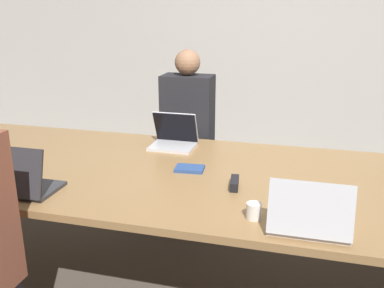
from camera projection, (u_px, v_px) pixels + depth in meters
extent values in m
plane|color=brown|center=(231.00, 282.00, 2.73)|extent=(24.00, 24.00, 0.00)
cube|color=beige|center=(274.00, 35.00, 4.53)|extent=(12.00, 0.06, 2.80)
cube|color=#9E7547|center=(234.00, 180.00, 2.51)|extent=(4.51, 1.39, 0.04)
cylinder|color=#4C4C51|center=(0.00, 173.00, 3.61)|extent=(0.08, 0.08, 0.68)
cube|color=silver|center=(308.00, 226.00, 1.92)|extent=(0.35, 0.23, 0.02)
cube|color=silver|center=(310.00, 210.00, 1.80)|extent=(0.36, 0.08, 0.23)
cube|color=silver|center=(310.00, 209.00, 1.81)|extent=(0.35, 0.07, 0.23)
cylinder|color=white|center=(254.00, 211.00, 2.00)|extent=(0.07, 0.07, 0.08)
cube|color=#333338|center=(28.00, 189.00, 2.32)|extent=(0.33, 0.25, 0.02)
cube|color=#333338|center=(12.00, 172.00, 2.19)|extent=(0.34, 0.08, 0.25)
cube|color=black|center=(14.00, 172.00, 2.20)|extent=(0.33, 0.08, 0.25)
cube|color=silver|center=(173.00, 147.00, 3.03)|extent=(0.31, 0.24, 0.02)
cube|color=silver|center=(176.00, 127.00, 3.07)|extent=(0.31, 0.10, 0.23)
cube|color=black|center=(175.00, 128.00, 3.06)|extent=(0.31, 0.10, 0.22)
cube|color=#2D2D38|center=(188.00, 187.00, 3.61)|extent=(0.32, 0.24, 0.45)
cube|color=#232328|center=(188.00, 120.00, 3.43)|extent=(0.40, 0.24, 0.72)
sphere|color=#9E7051|center=(188.00, 62.00, 3.29)|extent=(0.20, 0.20, 0.20)
cube|color=black|center=(235.00, 183.00, 2.36)|extent=(0.06, 0.15, 0.05)
cube|color=#2D4C8C|center=(190.00, 169.00, 2.61)|extent=(0.18, 0.14, 0.02)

